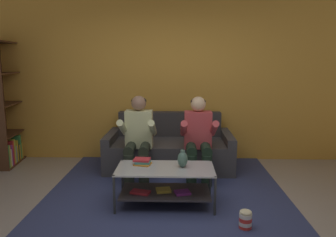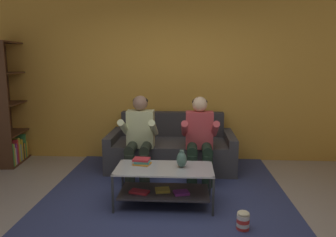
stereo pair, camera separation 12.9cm
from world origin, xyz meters
name	(u,v)px [view 2 (the right image)]	position (x,y,z in m)	size (l,w,h in m)	color
ground	(165,228)	(0.00, 0.00, 0.00)	(16.80, 16.80, 0.00)	#A69C95
back_partition	(175,74)	(0.00, 2.46, 1.45)	(8.40, 0.12, 2.90)	gold
couch	(171,150)	(-0.04, 1.92, 0.28)	(1.93, 0.93, 0.83)	#424144
person_seated_left	(140,135)	(-0.45, 1.38, 0.65)	(0.50, 0.58, 1.18)	#262E23
person_seated_right	(199,136)	(0.38, 1.38, 0.64)	(0.50, 0.58, 1.17)	#1C2F21
coffee_table	(164,181)	(-0.05, 0.55, 0.30)	(1.12, 0.57, 0.45)	#B1B5B9
area_rug	(168,186)	(-0.04, 1.11, 0.01)	(3.00, 3.33, 0.01)	navy
vase	(182,159)	(0.15, 0.58, 0.55)	(0.12, 0.12, 0.20)	#4A6E62
book_stack	(142,161)	(-0.32, 0.67, 0.49)	(0.22, 0.20, 0.07)	orange
bookshelf	(9,119)	(-2.71, 2.07, 0.72)	(0.42, 1.00, 1.96)	#4E2F1C
popcorn_tub	(243,221)	(0.77, 0.02, 0.10)	(0.13, 0.13, 0.20)	red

